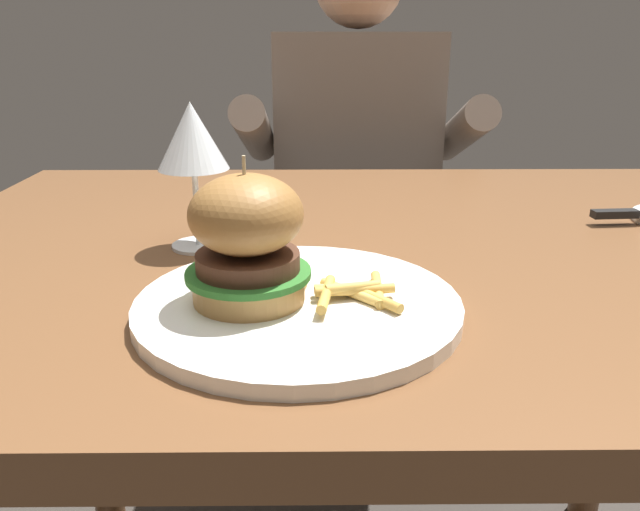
% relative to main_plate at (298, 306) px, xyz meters
% --- Properties ---
extents(dining_table, '(1.13, 0.82, 0.74)m').
position_rel_main_plate_xyz_m(dining_table, '(0.08, 0.21, -0.11)').
color(dining_table, brown).
rests_on(dining_table, ground).
extents(main_plate, '(0.29, 0.29, 0.01)m').
position_rel_main_plate_xyz_m(main_plate, '(0.00, 0.00, 0.00)').
color(main_plate, white).
rests_on(main_plate, dining_table).
extents(burger_sandwich, '(0.11, 0.11, 0.13)m').
position_rel_main_plate_xyz_m(burger_sandwich, '(-0.04, -0.00, 0.06)').
color(burger_sandwich, '#B78447').
rests_on(burger_sandwich, main_plate).
extents(fries_pile, '(0.10, 0.09, 0.02)m').
position_rel_main_plate_xyz_m(fries_pile, '(0.05, -0.00, 0.01)').
color(fries_pile, gold).
rests_on(fries_pile, main_plate).
extents(wine_glass, '(0.08, 0.08, 0.17)m').
position_rel_main_plate_xyz_m(wine_glass, '(-0.12, 0.18, 0.12)').
color(wine_glass, silver).
rests_on(wine_glass, dining_table).
extents(diner_person, '(0.51, 0.36, 1.18)m').
position_rel_main_plate_xyz_m(diner_person, '(0.11, 0.90, -0.18)').
color(diner_person, '#282833').
rests_on(diner_person, ground).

